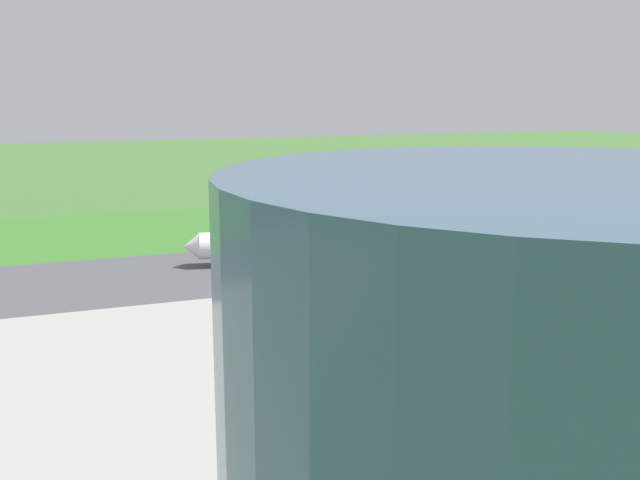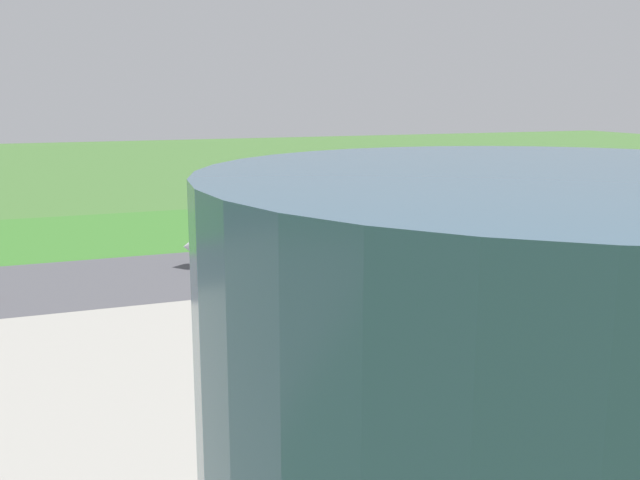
# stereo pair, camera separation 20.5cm
# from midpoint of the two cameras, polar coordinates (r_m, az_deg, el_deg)

# --- Properties ---
(ground_plane) EXTENTS (800.00, 800.00, 0.00)m
(ground_plane) POSITION_cam_midpoint_polar(r_m,az_deg,el_deg) (152.58, 4.87, -1.29)
(ground_plane) COLOR #3D662D
(runway_asphalt) EXTENTS (600.00, 36.78, 0.06)m
(runway_asphalt) POSITION_cam_midpoint_polar(r_m,az_deg,el_deg) (152.58, 4.87, -1.28)
(runway_asphalt) COLOR #47474C
(runway_asphalt) RESTS_ON ground
(apron_concrete) EXTENTS (440.00, 110.00, 0.05)m
(apron_concrete) POSITION_cam_midpoint_polar(r_m,az_deg,el_deg) (106.79, 18.14, -7.43)
(apron_concrete) COLOR gray
(apron_concrete) RESTS_ON ground
(grass_verge_foreground) EXTENTS (600.00, 80.00, 0.04)m
(grass_verge_foreground) POSITION_cam_midpoint_polar(r_m,az_deg,el_deg) (185.68, -0.05, 1.05)
(grass_verge_foreground) COLOR #346B27
(grass_verge_foreground) RESTS_ON ground
(airliner_main) EXTENTS (53.93, 44.37, 15.88)m
(airliner_main) POSITION_cam_midpoint_polar(r_m,az_deg,el_deg) (146.39, 0.19, -0.05)
(airliner_main) COLOR white
(airliner_main) RESTS_ON ground
(airliner_parked_mid) EXTENTS (47.73, 38.97, 13.95)m
(airliner_parked_mid) POSITION_cam_midpoint_polar(r_m,az_deg,el_deg) (96.02, 12.41, -6.86)
(airliner_parked_mid) COLOR white
(airliner_parked_mid) RESTS_ON ground
(service_truck_fuel) EXTENTS (4.34, 6.22, 2.65)m
(service_truck_fuel) POSITION_cam_midpoint_polar(r_m,az_deg,el_deg) (181.10, 22.81, 0.32)
(service_truck_fuel) COLOR gray
(service_truck_fuel) RESTS_ON ground
(service_car_ops) EXTENTS (4.55, 3.01, 1.62)m
(service_car_ops) POSITION_cam_midpoint_polar(r_m,az_deg,el_deg) (155.42, 21.82, -1.53)
(service_car_ops) COLOR gray
(service_car_ops) RESTS_ON ground
(no_stopping_sign) EXTENTS (0.60, 0.10, 2.69)m
(no_stopping_sign) POSITION_cam_midpoint_polar(r_m,az_deg,el_deg) (182.75, -3.86, 1.36)
(no_stopping_sign) COLOR slate
(no_stopping_sign) RESTS_ON ground
(traffic_cone_orange) EXTENTS (0.40, 0.40, 0.55)m
(traffic_cone_orange) POSITION_cam_midpoint_polar(r_m,az_deg,el_deg) (181.54, -5.47, 0.84)
(traffic_cone_orange) COLOR orange
(traffic_cone_orange) RESTS_ON ground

